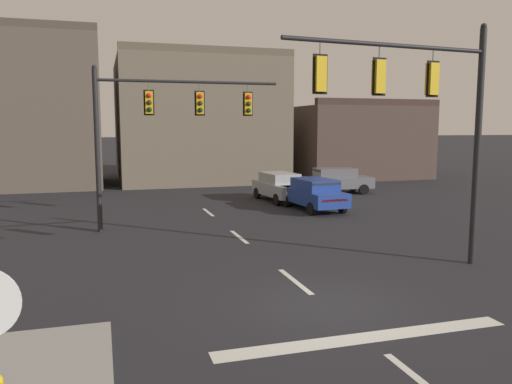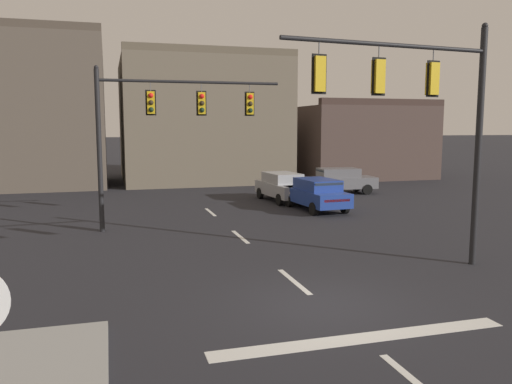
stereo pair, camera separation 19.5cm
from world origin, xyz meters
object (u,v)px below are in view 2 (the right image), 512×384
at_px(signal_mast_near_side, 424,104).
at_px(car_lot_farside, 283,186).
at_px(signal_mast_far_side, 161,118).
at_px(car_lot_middle, 316,193).
at_px(car_lot_nearside, 340,180).

relative_size(signal_mast_near_side, car_lot_farside, 1.59).
bearing_deg(signal_mast_far_side, car_lot_farside, 39.59).
xyz_separation_m(signal_mast_near_side, car_lot_middle, (1.41, 11.13, -4.03)).
distance_m(signal_mast_near_side, signal_mast_far_side, 10.77).
xyz_separation_m(signal_mast_far_side, car_lot_nearside, (11.98, 8.30, -3.74)).
bearing_deg(signal_mast_far_side, car_lot_nearside, 34.72).
height_order(signal_mast_near_side, car_lot_middle, signal_mast_near_side).
distance_m(signal_mast_near_side, car_lot_middle, 11.92).
bearing_deg(car_lot_farside, signal_mast_near_side, -93.26).
distance_m(car_lot_nearside, car_lot_middle, 6.96).
bearing_deg(car_lot_nearside, car_lot_farside, -154.57).
relative_size(signal_mast_far_side, car_lot_nearside, 1.66).
distance_m(signal_mast_near_side, car_lot_farside, 15.22).
distance_m(signal_mast_far_side, car_lot_nearside, 15.05).
xyz_separation_m(car_lot_nearside, car_lot_farside, (-4.57, -2.17, 0.00)).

